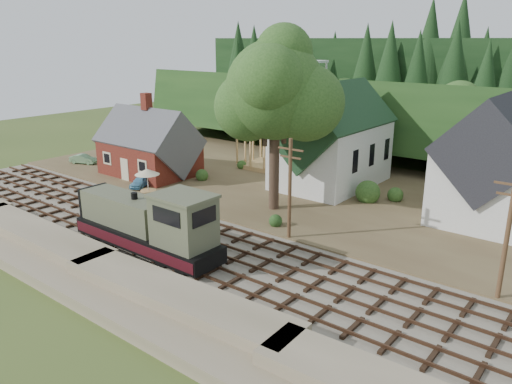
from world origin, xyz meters
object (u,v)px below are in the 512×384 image
Objects in this scene: car_green at (84,159)px; locomotive at (150,225)px; car_blue at (140,181)px; patio_set at (147,173)px.

locomotive is at bearing -136.35° from car_green.
car_blue is 3.72m from patio_set.
patio_set reaches higher than car_blue.
locomotive is 16.80m from car_blue.
car_blue is 1.21× the size of patio_set.
locomotive is 3.73× the size of car_green.
locomotive is 13.51m from patio_set.
car_green is at bearing 167.68° from patio_set.
locomotive is at bearing -62.05° from car_blue.
locomotive reaches higher than car_green.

